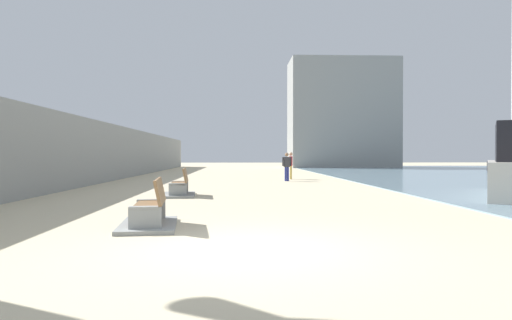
# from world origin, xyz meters

# --- Properties ---
(ground_plane) EXTENTS (120.00, 120.00, 0.00)m
(ground_plane) POSITION_xyz_m (0.00, 18.00, 0.00)
(ground_plane) COLOR beige
(seawall) EXTENTS (0.80, 64.00, 3.17)m
(seawall) POSITION_xyz_m (-7.50, 18.00, 1.58)
(seawall) COLOR gray
(seawall) RESTS_ON ground
(bench_near) EXTENTS (1.31, 2.20, 0.98)m
(bench_near) POSITION_xyz_m (-1.93, 2.31, 0.23)
(bench_near) COLOR gray
(bench_near) RESTS_ON ground
(bench_far) EXTENTS (1.25, 2.17, 0.98)m
(bench_far) POSITION_xyz_m (-2.21, 9.41, 0.23)
(bench_far) COLOR gray
(bench_far) RESTS_ON ground
(person_walking) EXTENTS (0.23, 0.52, 1.61)m
(person_walking) POSITION_xyz_m (3.00, 20.47, 0.93)
(person_walking) COLOR gold
(person_walking) RESTS_ON ground
(person_standing) EXTENTS (0.52, 0.24, 1.57)m
(person_standing) POSITION_xyz_m (2.55, 18.52, 0.90)
(person_standing) COLOR navy
(person_standing) RESTS_ON ground
(boat_far_left) EXTENTS (3.28, 7.34, 1.59)m
(boat_far_left) POSITION_xyz_m (21.46, 29.13, 0.64)
(boat_far_left) COLOR black
(boat_far_left) RESTS_ON water_bay
(harbor_building) EXTENTS (12.00, 6.00, 12.22)m
(harbor_building) POSITION_xyz_m (11.77, 46.00, 6.11)
(harbor_building) COLOR gray
(harbor_building) RESTS_ON ground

